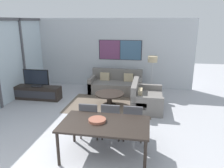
# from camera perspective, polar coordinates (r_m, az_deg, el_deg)

# --- Properties ---
(wall_back) EXTENTS (6.91, 0.09, 2.80)m
(wall_back) POSITION_cam_1_polar(r_m,az_deg,el_deg) (9.13, -0.89, 8.07)
(wall_back) COLOR silver
(wall_back) RESTS_ON ground_plane
(area_rug) EXTENTS (2.75, 1.85, 0.01)m
(area_rug) POSITION_cam_1_polar(r_m,az_deg,el_deg) (7.31, -0.68, -5.44)
(area_rug) COLOR #706051
(area_rug) RESTS_ON ground_plane
(tv_console) EXTENTS (1.66, 0.47, 0.47)m
(tv_console) POSITION_cam_1_polar(r_m,az_deg,el_deg) (8.22, -18.86, -2.15)
(tv_console) COLOR black
(tv_console) RESTS_ON ground_plane
(television) EXTENTS (0.93, 0.20, 0.61)m
(television) POSITION_cam_1_polar(r_m,az_deg,el_deg) (8.08, -19.20, 1.42)
(television) COLOR #2D2D33
(television) RESTS_ON tv_console
(sofa_main) EXTENTS (2.00, 0.95, 0.86)m
(sofa_main) POSITION_cam_1_polar(r_m,az_deg,el_deg) (8.55, 1.07, -0.25)
(sofa_main) COLOR slate
(sofa_main) RESTS_ON ground_plane
(sofa_side) EXTENTS (0.95, 1.43, 0.86)m
(sofa_side) POSITION_cam_1_polar(r_m,az_deg,el_deg) (7.05, 8.47, -4.08)
(sofa_side) COLOR slate
(sofa_side) RESTS_ON ground_plane
(coffee_table) EXTENTS (0.96, 0.96, 0.41)m
(coffee_table) POSITION_cam_1_polar(r_m,az_deg,el_deg) (7.20, -0.68, -3.19)
(coffee_table) COLOR black
(coffee_table) RESTS_ON ground_plane
(dining_table) EXTENTS (1.76, 1.01, 0.75)m
(dining_table) POSITION_cam_1_polar(r_m,az_deg,el_deg) (4.42, -1.89, -10.95)
(dining_table) COLOR black
(dining_table) RESTS_ON ground_plane
(dining_chair_left) EXTENTS (0.46, 0.46, 0.89)m
(dining_chair_left) POSITION_cam_1_polar(r_m,az_deg,el_deg) (5.23, -5.81, -8.86)
(dining_chair_left) COLOR #4C4C51
(dining_chair_left) RESTS_ON ground_plane
(dining_chair_centre) EXTENTS (0.46, 0.46, 0.89)m
(dining_chair_centre) POSITION_cam_1_polar(r_m,az_deg,el_deg) (5.16, -0.19, -9.14)
(dining_chair_centre) COLOR #4C4C51
(dining_chair_centre) RESTS_ON ground_plane
(dining_chair_right) EXTENTS (0.46, 0.46, 0.89)m
(dining_chair_right) POSITION_cam_1_polar(r_m,az_deg,el_deg) (5.11, 5.51, -9.49)
(dining_chair_right) COLOR #4C4C51
(dining_chair_right) RESTS_ON ground_plane
(fruit_bowl) EXTENTS (0.36, 0.36, 0.05)m
(fruit_bowl) POSITION_cam_1_polar(r_m,az_deg,el_deg) (4.46, -3.89, -9.35)
(fruit_bowl) COLOR #995642
(fruit_bowl) RESTS_ON dining_table
(floor_lamp) EXTENTS (0.35, 0.35, 1.46)m
(floor_lamp) POSITION_cam_1_polar(r_m,az_deg,el_deg) (8.21, 10.54, 5.68)
(floor_lamp) COLOR #2D2D33
(floor_lamp) RESTS_ON ground_plane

